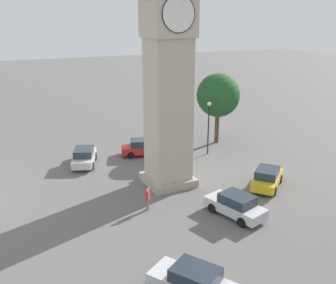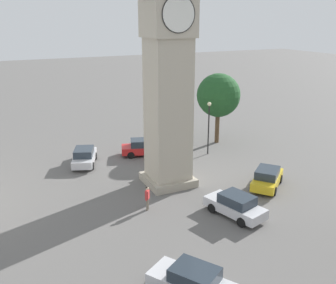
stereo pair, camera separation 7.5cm
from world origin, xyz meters
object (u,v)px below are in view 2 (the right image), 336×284
at_px(car_red_corner, 143,147).
at_px(car_white_side, 84,156).
at_px(car_blue_kerb, 192,282).
at_px(tree, 218,95).
at_px(car_black_far, 267,178).
at_px(car_silver_kerb, 235,205).
at_px(pedestrian, 147,196).
at_px(clock_tower, 168,27).
at_px(lamp_post, 209,120).

height_order(car_red_corner, car_white_side, same).
distance_m(car_blue_kerb, tree, 23.83).
relative_size(car_blue_kerb, car_black_far, 1.03).
relative_size(car_blue_kerb, car_red_corner, 0.99).
bearing_deg(car_white_side, car_black_far, -43.26).
height_order(car_blue_kerb, tree, tree).
bearing_deg(car_silver_kerb, pedestrian, 146.29).
relative_size(clock_tower, car_black_far, 4.71).
distance_m(car_blue_kerb, car_silver_kerb, 8.28).
bearing_deg(car_white_side, car_silver_kerb, -63.75).
xyz_separation_m(pedestrian, tree, (12.17, 10.46, 3.91)).
bearing_deg(pedestrian, tree, 40.69).
distance_m(clock_tower, tree, 13.34).
bearing_deg(car_silver_kerb, car_black_far, 28.87).
xyz_separation_m(car_silver_kerb, car_white_side, (-6.58, 13.34, 0.00)).
bearing_deg(car_blue_kerb, car_red_corner, 74.45).
bearing_deg(car_silver_kerb, tree, 61.83).
bearing_deg(lamp_post, car_blue_kerb, -123.39).
distance_m(car_white_side, car_black_far, 15.61).
height_order(car_white_side, tree, tree).
xyz_separation_m(car_silver_kerb, pedestrian, (-4.84, 3.23, 0.25)).
bearing_deg(car_black_far, car_blue_kerb, -143.69).
distance_m(car_blue_kerb, car_white_side, 18.80).
bearing_deg(pedestrian, car_blue_kerb, -99.08).
height_order(car_black_far, lamp_post, lamp_post).
bearing_deg(car_silver_kerb, lamp_post, 67.19).
bearing_deg(clock_tower, pedestrian, -133.11).
bearing_deg(tree, car_white_side, -178.55).
height_order(car_silver_kerb, car_black_far, same).
relative_size(car_blue_kerb, tree, 0.62).
bearing_deg(car_black_far, lamp_post, 91.02).
relative_size(car_white_side, tree, 0.63).
bearing_deg(car_red_corner, car_black_far, -61.72).
bearing_deg(car_blue_kerb, lamp_post, 56.61).
height_order(car_red_corner, car_black_far, same).
relative_size(clock_tower, car_red_corner, 4.51).
bearing_deg(clock_tower, car_white_side, 126.00).
distance_m(pedestrian, lamp_post, 12.50).
distance_m(car_silver_kerb, pedestrian, 5.82).
bearing_deg(tree, car_red_corner, -177.87).
bearing_deg(car_white_side, car_blue_kerb, -88.93).
xyz_separation_m(clock_tower, pedestrian, (-3.16, -3.37, -10.72)).
bearing_deg(car_blue_kerb, tree, 54.70).
xyz_separation_m(pedestrian, lamp_post, (9.48, 7.81, 2.34)).
xyz_separation_m(clock_tower, car_silver_kerb, (1.68, -6.60, -10.97)).
height_order(car_red_corner, pedestrian, pedestrian).
xyz_separation_m(car_silver_kerb, car_black_far, (4.79, 2.64, 0.00)).
distance_m(car_silver_kerb, car_red_corner, 13.42).
height_order(car_white_side, lamp_post, lamp_post).
distance_m(clock_tower, car_white_side, 13.77).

